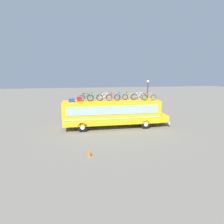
{
  "coord_description": "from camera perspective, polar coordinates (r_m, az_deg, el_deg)",
  "views": [
    {
      "loc": [
        -3.69,
        -21.16,
        6.3
      ],
      "look_at": [
        0.04,
        0.0,
        1.83
      ],
      "focal_mm": 30.71,
      "sensor_mm": 36.0,
      "label": 1
    }
  ],
  "objects": [
    {
      "name": "ground_plane",
      "position": [
        22.39,
        -0.1,
        -4.6
      ],
      "size": [
        120.0,
        120.0,
        0.0
      ],
      "primitive_type": "plane",
      "color": "slate"
    },
    {
      "name": "bus",
      "position": [
        21.97,
        0.32,
        -0.0
      ],
      "size": [
        12.14,
        2.67,
        3.14
      ],
      "color": "yellow",
      "rests_on": "ground"
    },
    {
      "name": "luggage_bag_1",
      "position": [
        21.16,
        -11.93,
        3.39
      ],
      "size": [
        0.64,
        0.33,
        0.36
      ],
      "primitive_type": "cube",
      "color": "#193899",
      "rests_on": "bus"
    },
    {
      "name": "luggage_bag_2",
      "position": [
        21.64,
        -9.67,
        3.78
      ],
      "size": [
        0.57,
        0.41,
        0.45
      ],
      "primitive_type": "cube",
      "color": "maroon",
      "rests_on": "bus"
    },
    {
      "name": "rooftop_bicycle_1",
      "position": [
        21.48,
        -7.75,
        4.21
      ],
      "size": [
        1.72,
        0.44,
        0.93
      ],
      "color": "black",
      "rests_on": "bus"
    },
    {
      "name": "rooftop_bicycle_2",
      "position": [
        21.71,
        -5.19,
        4.36
      ],
      "size": [
        1.76,
        0.44,
        0.93
      ],
      "color": "black",
      "rests_on": "bus"
    },
    {
      "name": "rooftop_bicycle_3",
      "position": [
        21.67,
        -2.23,
        4.4
      ],
      "size": [
        1.75,
        0.44,
        0.95
      ],
      "color": "black",
      "rests_on": "bus"
    },
    {
      "name": "rooftop_bicycle_4",
      "position": [
        21.81,
        0.41,
        4.41
      ],
      "size": [
        1.65,
        0.44,
        0.9
      ],
      "color": "black",
      "rests_on": "bus"
    },
    {
      "name": "rooftop_bicycle_5",
      "position": [
        22.21,
        2.74,
        4.51
      ],
      "size": [
        1.63,
        0.44,
        0.88
      ],
      "color": "black",
      "rests_on": "bus"
    },
    {
      "name": "rooftop_bicycle_6",
      "position": [
        22.57,
        5.12,
        4.57
      ],
      "size": [
        1.66,
        0.44,
        0.86
      ],
      "color": "black",
      "rests_on": "bus"
    },
    {
      "name": "rooftop_bicycle_7",
      "position": [
        22.58,
        8.07,
        4.62
      ],
      "size": [
        1.83,
        0.44,
        0.98
      ],
      "color": "black",
      "rests_on": "bus"
    },
    {
      "name": "rooftop_bicycle_8",
      "position": [
        22.42,
        11.02,
        4.36
      ],
      "size": [
        1.67,
        0.44,
        0.86
      ],
      "color": "black",
      "rests_on": "bus"
    },
    {
      "name": "traffic_cone",
      "position": [
        14.96,
        -6.78,
        -11.85
      ],
      "size": [
        0.29,
        0.29,
        0.67
      ],
      "primitive_type": "cone",
      "color": "orange",
      "rests_on": "ground"
    },
    {
      "name": "street_lamp",
      "position": [
        28.82,
        10.53,
        5.57
      ],
      "size": [
        0.36,
        0.36,
        5.17
      ],
      "color": "#38383D",
      "rests_on": "ground"
    }
  ]
}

